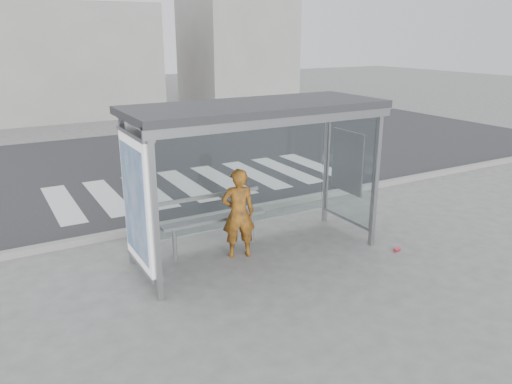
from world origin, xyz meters
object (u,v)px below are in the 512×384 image
bench (214,219)px  soda_can (397,250)px  person (238,213)px  bus_shelter (235,144)px

bench → soda_can: bearing=-31.1°
bench → person: bearing=-60.9°
bus_shelter → soda_can: 3.44m
person → soda_can: person is taller
person → bench: (-0.25, 0.45, -0.20)m
bench → bus_shelter: bearing=-67.3°
person → bench: 0.55m
bus_shelter → bench: bus_shelter is taller
soda_can → bench: bearing=148.9°
person → bench: size_ratio=0.81×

